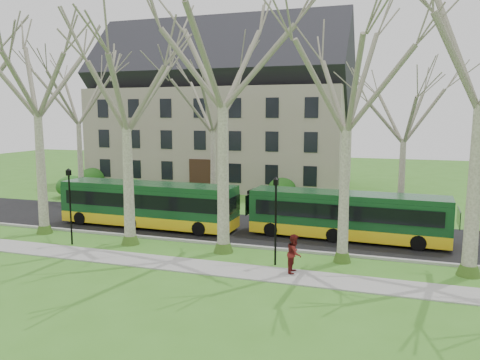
# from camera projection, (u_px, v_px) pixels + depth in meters

# --- Properties ---
(ground) EXTENTS (120.00, 120.00, 0.00)m
(ground) POSITION_uv_depth(u_px,v_px,m) (174.00, 249.00, 25.98)
(ground) COLOR #3D7A22
(ground) RESTS_ON ground
(sidewalk) EXTENTS (70.00, 2.00, 0.06)m
(sidewalk) POSITION_uv_depth(u_px,v_px,m) (153.00, 262.00, 23.62)
(sidewalk) COLOR gray
(sidewalk) RESTS_ON ground
(road) EXTENTS (80.00, 8.00, 0.06)m
(road) POSITION_uv_depth(u_px,v_px,m) (211.00, 226.00, 31.16)
(road) COLOR black
(road) RESTS_ON ground
(curb) EXTENTS (80.00, 0.25, 0.14)m
(curb) POSITION_uv_depth(u_px,v_px,m) (186.00, 241.00, 27.38)
(curb) COLOR #A5A39E
(curb) RESTS_ON ground
(building) EXTENTS (26.50, 12.20, 16.00)m
(building) POSITION_uv_depth(u_px,v_px,m) (222.00, 108.00, 49.30)
(building) COLOR gray
(building) RESTS_ON ground
(tree_row_verge) EXTENTS (49.00, 7.00, 14.00)m
(tree_row_verge) POSITION_uv_depth(u_px,v_px,m) (174.00, 122.00, 25.29)
(tree_row_verge) COLOR gray
(tree_row_verge) RESTS_ON ground
(tree_row_far) EXTENTS (33.00, 7.00, 12.00)m
(tree_row_far) POSITION_uv_depth(u_px,v_px,m) (220.00, 133.00, 35.92)
(tree_row_far) COLOR gray
(tree_row_far) RESTS_ON ground
(lamp_row) EXTENTS (36.22, 0.22, 4.30)m
(lamp_row) POSITION_uv_depth(u_px,v_px,m) (165.00, 207.00, 24.68)
(lamp_row) COLOR black
(lamp_row) RESTS_ON ground
(hedges) EXTENTS (30.60, 8.60, 2.00)m
(hedges) POSITION_uv_depth(u_px,v_px,m) (197.00, 189.00, 40.46)
(hedges) COLOR #1C5F1B
(hedges) RESTS_ON ground
(bus_lead) EXTENTS (11.99, 2.76, 2.98)m
(bus_lead) POSITION_uv_depth(u_px,v_px,m) (148.00, 204.00, 30.76)
(bus_lead) COLOR #123F1D
(bus_lead) RESTS_ON road
(bus_follow) EXTENTS (11.56, 2.94, 2.86)m
(bus_follow) POSITION_uv_depth(u_px,v_px,m) (347.00, 215.00, 27.66)
(bus_follow) COLOR #123F1D
(bus_follow) RESTS_ON road
(pedestrian_b) EXTENTS (0.71, 0.90, 1.82)m
(pedestrian_b) POSITION_uv_depth(u_px,v_px,m) (294.00, 253.00, 21.81)
(pedestrian_b) COLOR maroon
(pedestrian_b) RESTS_ON sidewalk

